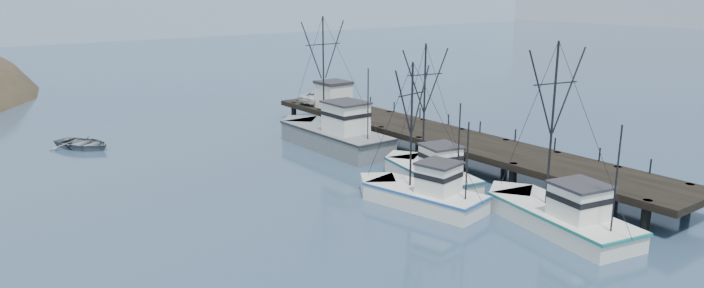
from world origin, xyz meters
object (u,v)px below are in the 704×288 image
Objects in this scene: pier at (441,136)px; work_vessel at (333,135)px; trawler_mid at (421,194)px; trawler_near at (558,215)px; trawler_far at (429,173)px; pickup_truck at (321,97)px; motorboat at (83,148)px; pier_shed at (333,94)px.

work_vessel is (-6.08, 7.65, -0.46)m from pier.
trawler_near is at bearing -63.56° from trawler_mid.
trawler_near is 1.17× the size of trawler_mid.
trawler_far reaches higher than pier.
trawler_far reaches higher than pickup_truck.
motorboat is (-18.03, 37.83, -0.82)m from trawler_near.
pickup_truck is (5.71, 10.35, 1.46)m from work_vessel.
motorboat is (-14.07, 29.86, -0.82)m from trawler_mid.
pier_shed is 2.99m from pickup_truck.
trawler_near reaches higher than trawler_far.
trawler_near reaches higher than pickup_truck.
work_vessel is (0.23, 24.09, 0.41)m from trawler_near.
work_vessel is at bearing -65.24° from motorboat.
trawler_far is 0.75× the size of work_vessel.
pickup_truck is (9.90, 26.48, 1.87)m from trawler_mid.
trawler_mid is 0.93× the size of trawler_far.
pier is 3.09× the size of work_vessel.
pickup_truck is (5.99, 23.23, 1.87)m from trawler_far.
pickup_truck is (-0.37, 18.00, 1.00)m from pier.
motorboat is (-24.33, 21.38, -1.69)m from pier.
pier is 4.11× the size of trawler_far.
motorboat is at bearing 115.23° from trawler_mid.
work_vessel is 2.87× the size of pickup_truck.
pier_shed is at bearing 74.50° from trawler_far.
trawler_near is 3.64× the size of pier_shed.
pickup_truck is (5.94, 34.44, 1.87)m from trawler_near.
pier_shed reaches higher than pier.
pickup_truck is at bearing -36.32° from motorboat.
pier_shed reaches higher than motorboat.
trawler_mid is 0.70× the size of work_vessel.
pier is 9.78m from work_vessel.
trawler_far is 1.85× the size of motorboat.
trawler_near is (-6.30, -16.44, -0.87)m from pier.
pier is 8.87× the size of pickup_truck.
trawler_far is at bearing -84.25° from motorboat.
work_vessel reaches higher than motorboat.
pier reaches higher than motorboat.
pickup_truck is at bearing 69.51° from trawler_mid.
pier_shed is 24.67m from motorboat.
trawler_near reaches higher than motorboat.
pier_shed is at bearing -43.14° from motorboat.
pier_shed is at bearing 79.96° from trawler_near.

